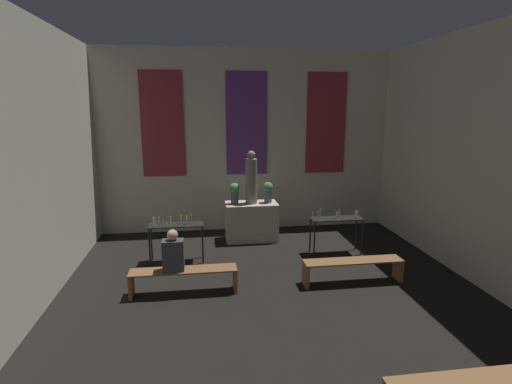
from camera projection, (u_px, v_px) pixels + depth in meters
wall_back at (246, 141)px, 10.31m from camera, size 7.72×0.16×4.63m
altar at (251, 221)px, 9.74m from camera, size 1.25×0.69×0.92m
statue at (251, 179)px, 9.52m from camera, size 0.28×0.28×1.27m
flower_vase_left at (235, 192)px, 9.53m from camera, size 0.24×0.24×0.50m
flower_vase_right at (268, 191)px, 9.64m from camera, size 0.24×0.24×0.50m
candle_rack_left at (176, 230)px, 8.31m from camera, size 1.13×0.40×1.01m
candle_rack_right at (336, 224)px, 8.78m from camera, size 1.13×0.40×1.01m
pew_back_left at (184, 276)px, 6.94m from camera, size 1.85×0.36×0.45m
pew_back_right at (353, 266)px, 7.36m from camera, size 1.85×0.36×0.45m
person_seated at (173, 253)px, 6.82m from camera, size 0.36×0.24×0.73m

